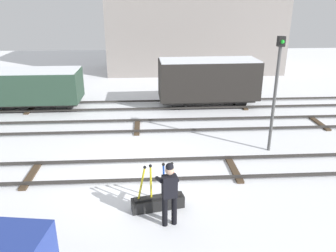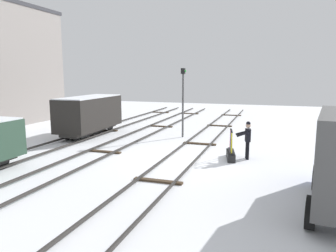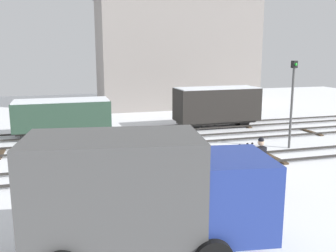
{
  "view_description": "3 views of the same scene",
  "coord_description": "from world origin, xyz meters",
  "px_view_note": "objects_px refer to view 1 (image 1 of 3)",
  "views": [
    {
      "loc": [
        0.53,
        -10.43,
        5.72
      ],
      "look_at": [
        1.33,
        2.31,
        0.84
      ],
      "focal_mm": 35.91,
      "sensor_mm": 36.0,
      "label": 1
    },
    {
      "loc": [
        -14.5,
        -4.09,
        4.05
      ],
      "look_at": [
        1.3,
        1.21,
        1.37
      ],
      "focal_mm": 34.22,
      "sensor_mm": 36.0,
      "label": 2
    },
    {
      "loc": [
        -5.93,
        -14.71,
        4.92
      ],
      "look_at": [
        -0.77,
        2.97,
        1.23
      ],
      "focal_mm": 40.09,
      "sensor_mm": 36.0,
      "label": 3
    }
  ],
  "objects_px": {
    "freight_car_mid_siding": "(29,87)",
    "freight_car_near_switch": "(208,80)",
    "signal_post": "(276,85)",
    "rail_worker": "(169,190)",
    "switch_lever_frame": "(158,201)"
  },
  "relations": [
    {
      "from": "freight_car_mid_siding",
      "to": "freight_car_near_switch",
      "type": "height_order",
      "value": "freight_car_near_switch"
    },
    {
      "from": "signal_post",
      "to": "freight_car_near_switch",
      "type": "height_order",
      "value": "signal_post"
    },
    {
      "from": "rail_worker",
      "to": "signal_post",
      "type": "relative_size",
      "value": 0.41
    },
    {
      "from": "switch_lever_frame",
      "to": "freight_car_mid_siding",
      "type": "relative_size",
      "value": 0.29
    },
    {
      "from": "freight_car_mid_siding",
      "to": "rail_worker",
      "type": "bearing_deg",
      "value": -56.76
    },
    {
      "from": "freight_car_near_switch",
      "to": "signal_post",
      "type": "bearing_deg",
      "value": -77.82
    },
    {
      "from": "switch_lever_frame",
      "to": "freight_car_mid_siding",
      "type": "bearing_deg",
      "value": 112.84
    },
    {
      "from": "signal_post",
      "to": "freight_car_mid_siding",
      "type": "xyz_separation_m",
      "value": [
        -11.15,
        6.04,
        -1.42
      ]
    },
    {
      "from": "switch_lever_frame",
      "to": "signal_post",
      "type": "relative_size",
      "value": 0.35
    },
    {
      "from": "rail_worker",
      "to": "signal_post",
      "type": "height_order",
      "value": "signal_post"
    },
    {
      "from": "rail_worker",
      "to": "signal_post",
      "type": "xyz_separation_m",
      "value": [
        4.29,
        4.44,
        1.63
      ]
    },
    {
      "from": "rail_worker",
      "to": "freight_car_mid_siding",
      "type": "bearing_deg",
      "value": 112.05
    },
    {
      "from": "freight_car_mid_siding",
      "to": "freight_car_near_switch",
      "type": "bearing_deg",
      "value": 0.05
    },
    {
      "from": "rail_worker",
      "to": "freight_car_near_switch",
      "type": "relative_size",
      "value": 0.34
    },
    {
      "from": "freight_car_mid_siding",
      "to": "freight_car_near_switch",
      "type": "relative_size",
      "value": 0.99
    }
  ]
}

